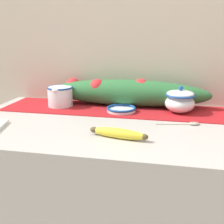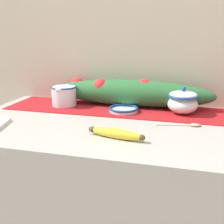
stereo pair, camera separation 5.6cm
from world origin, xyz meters
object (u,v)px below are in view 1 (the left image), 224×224
Objects in this scene: sugar_bowl at (180,101)px; small_dish at (121,109)px; banana at (118,133)px; spoon at (192,124)px; cream_pitcher at (60,96)px.

sugar_bowl is 0.99× the size of small_dish.
spoon is at bearing 38.12° from banana.
sugar_bowl is 0.17m from spoon.
cream_pitcher reaches higher than banana.
sugar_bowl is at bearing 59.70° from banana.
small_dish is 0.32m from spoon.
cream_pitcher is 0.68× the size of banana.
banana is 1.24× the size of spoon.
sugar_bowl reaches higher than banana.
cream_pitcher is at bearing 134.05° from banana.
sugar_bowl is at bearing -0.07° from cream_pitcher.
sugar_bowl is at bearing 93.24° from spoon.
sugar_bowl is at bearing 8.51° from small_dish.
spoon is (0.25, 0.20, -0.01)m from banana.
banana is at bearing -153.57° from spoon.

